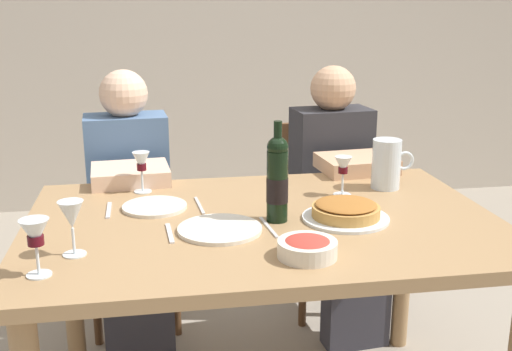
{
  "coord_description": "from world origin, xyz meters",
  "views": [
    {
      "loc": [
        -0.33,
        -1.84,
        1.43
      ],
      "look_at": [
        -0.01,
        0.09,
        0.88
      ],
      "focal_mm": 43.67,
      "sensor_mm": 36.0,
      "label": 1
    }
  ],
  "objects": [
    {
      "name": "back_wall",
      "position": [
        0.0,
        2.57,
        1.4
      ],
      "size": [
        8.0,
        0.1,
        2.8
      ],
      "primitive_type": "cube",
      "color": "beige",
      "rests_on": "ground"
    },
    {
      "name": "dining_table",
      "position": [
        0.0,
        0.0,
        0.67
      ],
      "size": [
        1.5,
        1.0,
        0.76
      ],
      "color": "#9E7A51",
      "rests_on": "ground"
    },
    {
      "name": "wine_bottle",
      "position": [
        0.04,
        -0.02,
        0.9
      ],
      "size": [
        0.07,
        0.07,
        0.32
      ],
      "color": "black",
      "rests_on": "dining_table"
    },
    {
      "name": "water_pitcher",
      "position": [
        0.51,
        0.26,
        0.84
      ],
      "size": [
        0.16,
        0.11,
        0.18
      ],
      "color": "silver",
      "rests_on": "dining_table"
    },
    {
      "name": "baked_tart",
      "position": [
        0.26,
        -0.05,
        0.79
      ],
      "size": [
        0.28,
        0.28,
        0.06
      ],
      "color": "silver",
      "rests_on": "dining_table"
    },
    {
      "name": "salad_bowl",
      "position": [
        0.06,
        -0.32,
        0.79
      ],
      "size": [
        0.16,
        0.16,
        0.06
      ],
      "color": "silver",
      "rests_on": "dining_table"
    },
    {
      "name": "wine_glass_left_diner",
      "position": [
        -0.56,
        -0.2,
        0.87
      ],
      "size": [
        0.07,
        0.07,
        0.15
      ],
      "color": "silver",
      "rests_on": "dining_table"
    },
    {
      "name": "wine_glass_right_diner",
      "position": [
        -0.38,
        0.36,
        0.87
      ],
      "size": [
        0.06,
        0.06,
        0.15
      ],
      "color": "silver",
      "rests_on": "dining_table"
    },
    {
      "name": "wine_glass_centre",
      "position": [
        0.32,
        0.2,
        0.86
      ],
      "size": [
        0.06,
        0.06,
        0.14
      ],
      "color": "silver",
      "rests_on": "dining_table"
    },
    {
      "name": "wine_glass_spare",
      "position": [
        -0.64,
        -0.32,
        0.87
      ],
      "size": [
        0.07,
        0.07,
        0.15
      ],
      "color": "silver",
      "rests_on": "dining_table"
    },
    {
      "name": "dinner_plate_left_setting",
      "position": [
        -0.15,
        -0.09,
        0.77
      ],
      "size": [
        0.26,
        0.26,
        0.01
      ],
      "primitive_type": "cylinder",
      "color": "silver",
      "rests_on": "dining_table"
    },
    {
      "name": "dinner_plate_right_setting",
      "position": [
        -0.34,
        0.16,
        0.77
      ],
      "size": [
        0.22,
        0.22,
        0.01
      ],
      "primitive_type": "cylinder",
      "color": "silver",
      "rests_on": "dining_table"
    },
    {
      "name": "fork_left_setting",
      "position": [
        -0.3,
        -0.09,
        0.76
      ],
      "size": [
        0.02,
        0.16,
        0.0
      ],
      "primitive_type": "cube",
      "rotation": [
        0.0,
        0.0,
        1.63
      ],
      "color": "silver",
      "rests_on": "dining_table"
    },
    {
      "name": "knife_left_setting",
      "position": [
        -0.0,
        -0.09,
        0.76
      ],
      "size": [
        0.03,
        0.18,
        0.0
      ],
      "primitive_type": "cube",
      "rotation": [
        0.0,
        0.0,
        1.68
      ],
      "color": "silver",
      "rests_on": "dining_table"
    },
    {
      "name": "knife_right_setting",
      "position": [
        -0.19,
        0.16,
        0.76
      ],
      "size": [
        0.02,
        0.18,
        0.0
      ],
      "primitive_type": "cube",
      "rotation": [
        0.0,
        0.0,
        1.65
      ],
      "color": "silver",
      "rests_on": "dining_table"
    },
    {
      "name": "spoon_right_setting",
      "position": [
        -0.49,
        0.16,
        0.76
      ],
      "size": [
        0.02,
        0.16,
        0.0
      ],
      "primitive_type": "cube",
      "rotation": [
        0.0,
        0.0,
        1.59
      ],
      "color": "silver",
      "rests_on": "dining_table"
    },
    {
      "name": "chair_left",
      "position": [
        -0.46,
        0.9,
        0.5
      ],
      "size": [
        0.43,
        0.43,
        0.87
      ],
      "rotation": [
        0.0,
        0.0,
        3.22
      ],
      "color": "brown",
      "rests_on": "ground"
    },
    {
      "name": "diner_left",
      "position": [
        -0.44,
        0.66,
        0.62
      ],
      "size": [
        0.36,
        0.52,
        1.16
      ],
      "rotation": [
        0.0,
        0.0,
        3.22
      ],
      "color": "#4C6B93",
      "rests_on": "ground"
    },
    {
      "name": "chair_right",
      "position": [
        0.44,
        0.91,
        0.5
      ],
      "size": [
        0.44,
        0.44,
        0.87
      ],
      "rotation": [
        0.0,
        0.0,
        3.23
      ],
      "color": "brown",
      "rests_on": "ground"
    },
    {
      "name": "diner_right",
      "position": [
        0.46,
        0.67,
        0.62
      ],
      "size": [
        0.37,
        0.53,
        1.16
      ],
      "rotation": [
        0.0,
        0.0,
        3.23
      ],
      "color": "#2D2D33",
      "rests_on": "ground"
    }
  ]
}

